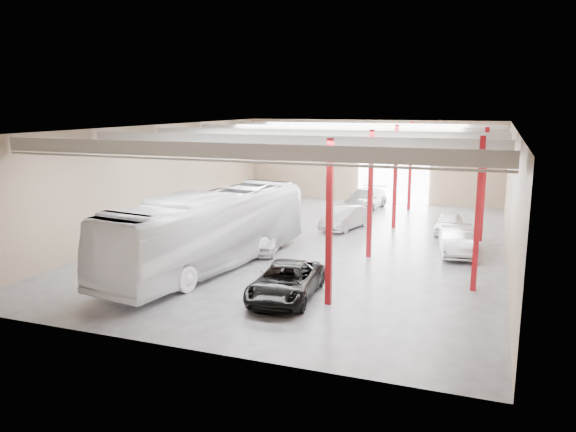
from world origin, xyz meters
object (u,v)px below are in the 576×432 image
Objects in this scene: black_sedan at (286,282)px; car_row_c at (365,199)px; car_row_a at (265,240)px; coach_bus at (209,230)px; car_row_b at (345,218)px; car_right_near at (456,240)px; car_right_far at (449,223)px.

car_row_c is (-1.37, 21.94, 0.08)m from black_sedan.
car_row_c reaches higher than black_sedan.
black_sedan is at bearing -70.75° from car_row_a.
coach_bus is 4.33m from car_row_a.
car_row_b is (-1.09, 14.44, 0.01)m from black_sedan.
coach_bus is 12.19m from car_row_b.
coach_bus reaches higher than black_sedan.
black_sedan is 21.99m from car_row_c.
car_row_c is (2.49, 15.00, 0.13)m from car_row_a.
car_right_near is at bearing 53.78° from black_sedan.
car_row_c is at bearing 115.43° from car_right_near.
black_sedan is 1.11× the size of car_right_near.
car_right_far is (9.48, 8.55, -0.03)m from car_row_a.
car_row_c is 1.18× the size of car_right_near.
car_right_near reaches higher than car_row_a.
coach_bus is 2.47× the size of car_row_c.
car_right_near is at bearing -80.22° from car_right_far.
car_row_c is 1.45× the size of car_right_far.
car_right_near is (7.53, -4.15, 0.04)m from car_row_b.
car_row_a is (-3.86, 6.94, -0.05)m from black_sedan.
coach_bus is 3.45× the size of car_row_a.
car_row_b is at bearing -170.28° from car_right_far.
car_row_b is at bearing 78.04° from coach_bus.
black_sedan is 7.94m from car_row_a.
car_row_a is 15.21m from car_row_c.
car_row_a is at bearing 114.89° from black_sedan.
car_right_far is at bearing 90.53° from car_right_near.
coach_bus is 3.04× the size of car_row_b.
car_row_b is 0.81× the size of car_row_c.
car_right_near reaches higher than car_right_far.
car_right_near is at bearing -50.88° from car_row_c.
car_row_b is 7.51m from car_row_c.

